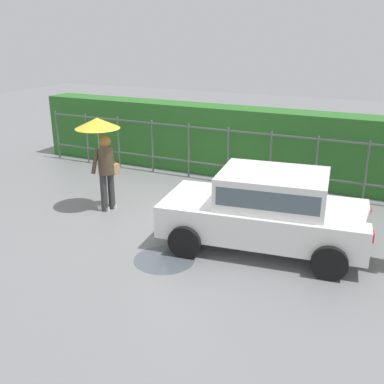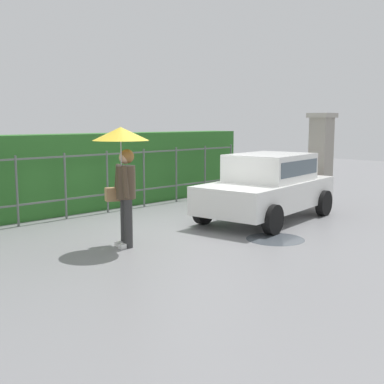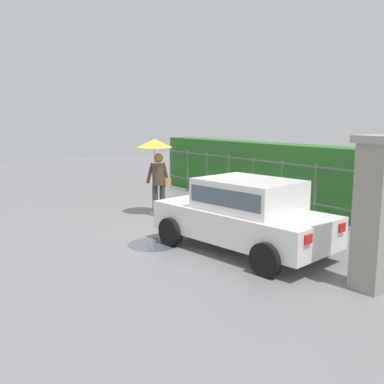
# 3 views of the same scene
# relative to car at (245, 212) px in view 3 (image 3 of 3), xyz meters

# --- Properties ---
(ground_plane) EXTENTS (40.00, 40.00, 0.00)m
(ground_plane) POSITION_rel_car_xyz_m (-1.94, 0.65, -0.80)
(ground_plane) COLOR slate
(car) EXTENTS (3.90, 2.24, 1.48)m
(car) POSITION_rel_car_xyz_m (0.00, 0.00, 0.00)
(car) COLOR white
(car) RESTS_ON ground
(pedestrian) EXTENTS (0.97, 0.97, 2.11)m
(pedestrian) POSITION_rel_car_xyz_m (-3.85, 0.28, 0.77)
(pedestrian) COLOR #333333
(pedestrian) RESTS_ON ground
(gate_pillar) EXTENTS (0.60, 0.60, 2.42)m
(gate_pillar) POSITION_rel_car_xyz_m (2.65, 0.24, 0.44)
(gate_pillar) COLOR gray
(gate_pillar) RESTS_ON ground
(fence_section) EXTENTS (10.42, 0.05, 1.50)m
(fence_section) POSITION_rel_car_xyz_m (-2.61, 3.29, 0.02)
(fence_section) COLOR #59605B
(fence_section) RESTS_ON ground
(hedge_row) EXTENTS (11.37, 0.90, 1.90)m
(hedge_row) POSITION_rel_car_xyz_m (-2.61, 4.05, 0.15)
(hedge_row) COLOR #2D6B28
(hedge_row) RESTS_ON ground
(puddle_near) EXTENTS (1.10, 1.10, 0.00)m
(puddle_near) POSITION_rel_car_xyz_m (-1.47, -1.26, -0.80)
(puddle_near) COLOR #4C545B
(puddle_near) RESTS_ON ground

